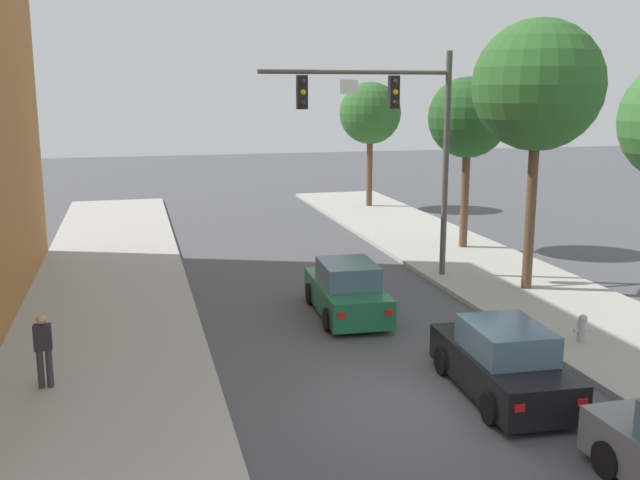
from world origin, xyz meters
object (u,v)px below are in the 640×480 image
(car_lead_green, at_px, (347,291))
(fire_hydrant, at_px, (582,328))
(car_following_black, at_px, (502,363))
(street_tree_third, at_px, (468,118))
(pedestrian_sidewalk_left_walker, at_px, (43,347))
(traffic_signal_mast, at_px, (396,123))
(street_tree_farthest, at_px, (370,114))
(street_tree_second, at_px, (538,86))

(car_lead_green, height_order, fire_hydrant, car_lead_green)
(car_following_black, xyz_separation_m, street_tree_third, (5.44, 13.43, 4.57))
(pedestrian_sidewalk_left_walker, bearing_deg, street_tree_third, 36.37)
(pedestrian_sidewalk_left_walker, distance_m, fire_hydrant, 12.85)
(traffic_signal_mast, xyz_separation_m, fire_hydrant, (2.41, -7.31, -4.83))
(car_lead_green, height_order, street_tree_third, street_tree_third)
(fire_hydrant, bearing_deg, street_tree_farthest, 85.68)
(traffic_signal_mast, relative_size, pedestrian_sidewalk_left_walker, 4.57)
(street_tree_second, bearing_deg, street_tree_third, 83.19)
(car_following_black, height_order, street_tree_third, street_tree_third)
(street_tree_second, xyz_separation_m, street_tree_third, (0.75, 6.29, -1.22))
(pedestrian_sidewalk_left_walker, distance_m, street_tree_second, 15.85)
(street_tree_farthest, bearing_deg, fire_hydrant, -94.32)
(street_tree_third, bearing_deg, traffic_signal_mast, -138.37)
(fire_hydrant, distance_m, street_tree_third, 12.42)
(traffic_signal_mast, bearing_deg, street_tree_third, 41.63)
(car_following_black, xyz_separation_m, pedestrian_sidewalk_left_walker, (-9.44, 2.47, 0.34))
(street_tree_third, bearing_deg, fire_hydrant, -100.30)
(street_tree_third, bearing_deg, street_tree_farthest, 91.84)
(fire_hydrant, xyz_separation_m, street_tree_second, (1.30, 4.98, 6.00))
(pedestrian_sidewalk_left_walker, xyz_separation_m, fire_hydrant, (12.83, -0.31, -0.56))
(car_following_black, bearing_deg, traffic_signal_mast, 84.06)
(car_lead_green, relative_size, street_tree_farthest, 0.65)
(car_lead_green, xyz_separation_m, street_tree_second, (6.30, 0.91, 5.79))
(car_following_black, height_order, street_tree_second, street_tree_second)
(pedestrian_sidewalk_left_walker, relative_size, street_tree_farthest, 0.25)
(street_tree_third, bearing_deg, car_lead_green, -134.37)
(traffic_signal_mast, xyz_separation_m, street_tree_second, (3.70, -2.33, 1.18))
(car_following_black, bearing_deg, pedestrian_sidewalk_left_walker, 165.33)
(car_lead_green, bearing_deg, street_tree_third, 45.63)
(street_tree_second, bearing_deg, fire_hydrant, -104.59)
(street_tree_third, distance_m, street_tree_farthest, 11.12)
(pedestrian_sidewalk_left_walker, bearing_deg, car_following_black, -14.67)
(fire_hydrant, bearing_deg, car_following_black, -147.51)
(street_tree_second, relative_size, street_tree_third, 1.24)
(traffic_signal_mast, height_order, pedestrian_sidewalk_left_walker, traffic_signal_mast)
(car_lead_green, distance_m, street_tree_farthest, 19.99)
(traffic_signal_mast, xyz_separation_m, car_lead_green, (-2.60, -3.25, -4.61))
(street_tree_third, bearing_deg, car_following_black, -112.05)
(pedestrian_sidewalk_left_walker, relative_size, fire_hydrant, 2.28)
(street_tree_second, height_order, street_tree_third, street_tree_second)
(car_lead_green, bearing_deg, street_tree_second, 8.23)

